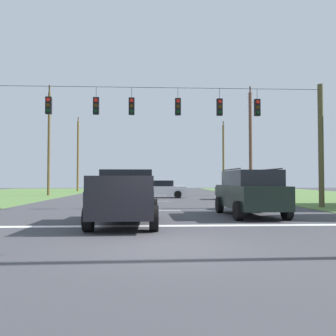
# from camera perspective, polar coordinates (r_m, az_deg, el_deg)

# --- Properties ---
(ground_plane) EXTENTS (120.00, 120.00, 0.00)m
(ground_plane) POSITION_cam_1_polar(r_m,az_deg,el_deg) (8.58, -0.88, -12.55)
(ground_plane) COLOR #3D3D42
(stop_bar_stripe) EXTENTS (15.92, 0.45, 0.01)m
(stop_bar_stripe) POSITION_cam_1_polar(r_m,az_deg,el_deg) (12.19, -1.45, -9.36)
(stop_bar_stripe) COLOR white
(stop_bar_stripe) RESTS_ON ground
(lane_dash_0) EXTENTS (2.50, 0.15, 0.01)m
(lane_dash_0) POSITION_cam_1_polar(r_m,az_deg,el_deg) (18.16, -1.89, -6.91)
(lane_dash_0) COLOR white
(lane_dash_0) RESTS_ON ground
(lane_dash_1) EXTENTS (2.50, 0.15, 0.01)m
(lane_dash_1) POSITION_cam_1_polar(r_m,az_deg,el_deg) (25.89, -2.16, -5.42)
(lane_dash_1) COLOR white
(lane_dash_1) RESTS_ON ground
(lane_dash_2) EXTENTS (2.50, 0.15, 0.01)m
(lane_dash_2) POSITION_cam_1_polar(r_m,az_deg,el_deg) (33.86, -2.31, -4.59)
(lane_dash_2) COLOR white
(lane_dash_2) RESTS_ON ground
(lane_dash_3) EXTENTS (2.50, 0.15, 0.01)m
(lane_dash_3) POSITION_cam_1_polar(r_m,az_deg,el_deg) (36.35, -2.34, -4.41)
(lane_dash_3) COLOR white
(lane_dash_3) RESTS_ON ground
(overhead_signal_span) EXTENTS (18.82, 0.31, 7.07)m
(overhead_signal_span) POSITION_cam_1_polar(r_m,az_deg,el_deg) (19.69, -1.64, 5.51)
(overhead_signal_span) COLOR #4D482C
(overhead_signal_span) RESTS_ON ground
(pickup_truck) EXTENTS (2.32, 5.42, 1.95)m
(pickup_truck) POSITION_cam_1_polar(r_m,az_deg,el_deg) (12.82, -6.79, -4.66)
(pickup_truck) COLOR black
(pickup_truck) RESTS_ON ground
(suv_black) EXTENTS (2.33, 4.86, 2.05)m
(suv_black) POSITION_cam_1_polar(r_m,az_deg,el_deg) (15.75, 13.16, -3.77)
(suv_black) COLOR black
(suv_black) RESTS_ON ground
(distant_car_crossing_white) EXTENTS (4.42, 2.27, 1.52)m
(distant_car_crossing_white) POSITION_cam_1_polar(r_m,az_deg,el_deg) (31.01, -1.04, -3.39)
(distant_car_crossing_white) COLOR silver
(distant_car_crossing_white) RESTS_ON ground
(distant_car_oncoming) EXTENTS (4.41, 2.24, 1.52)m
(distant_car_oncoming) POSITION_cam_1_polar(r_m,az_deg,el_deg) (28.99, 12.04, -3.45)
(distant_car_oncoming) COLOR black
(distant_car_oncoming) RESTS_ON ground
(utility_pole_mid_right) EXTENTS (0.33, 1.73, 10.99)m
(utility_pole_mid_right) POSITION_cam_1_polar(r_m,az_deg,el_deg) (36.21, 13.24, 4.19)
(utility_pole_mid_right) COLOR brown
(utility_pole_mid_right) RESTS_ON ground
(utility_pole_far_right) EXTENTS (0.28, 1.72, 9.95)m
(utility_pole_far_right) POSITION_cam_1_polar(r_m,az_deg,el_deg) (50.38, 8.99, 1.80)
(utility_pole_far_right) COLOR brown
(utility_pole_far_right) RESTS_ON ground
(utility_pole_mid_left) EXTENTS (0.26, 1.96, 11.12)m
(utility_pole_mid_left) POSITION_cam_1_polar(r_m,az_deg,el_deg) (37.23, -18.76, 4.26)
(utility_pole_mid_left) COLOR brown
(utility_pole_mid_left) RESTS_ON ground
(utility_pole_far_left) EXTENTS (0.28, 1.68, 10.20)m
(utility_pole_far_left) POSITION_cam_1_polar(r_m,az_deg,el_deg) (49.60, -14.42, 2.07)
(utility_pole_far_left) COLOR brown
(utility_pole_far_left) RESTS_ON ground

